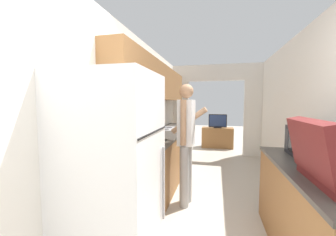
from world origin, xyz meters
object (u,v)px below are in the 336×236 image
object	(u,v)px
range_oven	(173,148)
microwave	(312,143)
television	(218,121)
suitcase	(334,164)
refrigerator	(112,174)
tv_cabinet	(217,138)
person	(186,140)

from	to	relation	value
range_oven	microwave	size ratio (longest dim) A/B	2.01
range_oven	television	distance (m)	2.59
television	range_oven	bearing A→B (deg)	-112.29
suitcase	microwave	world-z (taller)	suitcase
refrigerator	television	xyz separation A→B (m)	(0.90, 5.17, 0.00)
tv_cabinet	range_oven	bearing A→B (deg)	-111.93
refrigerator	microwave	distance (m)	2.01
microwave	tv_cabinet	size ratio (longest dim) A/B	0.52
range_oven	tv_cabinet	bearing A→B (deg)	68.07
microwave	television	distance (m)	4.45
refrigerator	suitcase	size ratio (longest dim) A/B	2.63
suitcase	microwave	distance (m)	0.78
microwave	range_oven	bearing A→B (deg)	133.75
refrigerator	person	xyz separation A→B (m)	(0.45, 1.30, 0.07)
person	suitcase	bearing A→B (deg)	-128.38
person	tv_cabinet	xyz separation A→B (m)	(0.45, 3.91, -0.61)
microwave	television	xyz separation A→B (m)	(-0.92, 4.34, -0.19)
range_oven	microwave	bearing A→B (deg)	-46.25
suitcase	person	bearing A→B (deg)	134.35
range_oven	suitcase	xyz separation A→B (m)	(1.73, -2.74, 0.59)
tv_cabinet	suitcase	bearing A→B (deg)	-81.65
person	suitcase	size ratio (longest dim) A/B	2.64
range_oven	suitcase	distance (m)	3.29
tv_cabinet	person	bearing A→B (deg)	-96.63
refrigerator	range_oven	bearing A→B (deg)	91.35
range_oven	tv_cabinet	distance (m)	2.60
tv_cabinet	television	distance (m)	0.54
person	range_oven	bearing A→B (deg)	26.19
microwave	tv_cabinet	bearing A→B (deg)	101.89
refrigerator	suitcase	xyz separation A→B (m)	(1.66, 0.06, 0.19)
person	suitcase	xyz separation A→B (m)	(1.21, -1.24, 0.11)
refrigerator	suitcase	world-z (taller)	refrigerator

